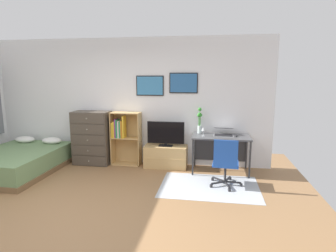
{
  "coord_description": "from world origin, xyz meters",
  "views": [
    {
      "loc": [
        1.83,
        -3.39,
        1.9
      ],
      "look_at": [
        1.04,
        1.5,
        1.01
      ],
      "focal_mm": 29.64,
      "sensor_mm": 36.0,
      "label": 1
    }
  ],
  "objects_px": {
    "computer_mouse": "(236,136)",
    "desk": "(221,141)",
    "dresser": "(92,138)",
    "office_chair": "(226,162)",
    "bamboo_vase": "(200,121)",
    "laptop": "(224,132)",
    "television": "(166,134)",
    "bookshelf": "(124,135)",
    "tv_stand": "(166,156)",
    "bed": "(18,161)",
    "wine_glass": "(203,129)"
  },
  "relations": [
    {
      "from": "tv_stand",
      "to": "television",
      "type": "xyz_separation_m",
      "value": [
        -0.0,
        -0.02,
        0.49
      ]
    },
    {
      "from": "television",
      "to": "bamboo_vase",
      "type": "relative_size",
      "value": 1.46
    },
    {
      "from": "laptop",
      "to": "computer_mouse",
      "type": "height_order",
      "value": "laptop"
    },
    {
      "from": "bamboo_vase",
      "to": "television",
      "type": "bearing_deg",
      "value": -172.45
    },
    {
      "from": "television",
      "to": "office_chair",
      "type": "relative_size",
      "value": 0.9
    },
    {
      "from": "tv_stand",
      "to": "office_chair",
      "type": "bearing_deg",
      "value": -37.22
    },
    {
      "from": "office_chair",
      "to": "wine_glass",
      "type": "distance_m",
      "value": 0.92
    },
    {
      "from": "office_chair",
      "to": "bookshelf",
      "type": "bearing_deg",
      "value": 159.83
    },
    {
      "from": "dresser",
      "to": "office_chair",
      "type": "relative_size",
      "value": 1.34
    },
    {
      "from": "desk",
      "to": "computer_mouse",
      "type": "distance_m",
      "value": 0.34
    },
    {
      "from": "bed",
      "to": "bookshelf",
      "type": "height_order",
      "value": "bookshelf"
    },
    {
      "from": "bookshelf",
      "to": "laptop",
      "type": "xyz_separation_m",
      "value": [
        2.11,
        -0.09,
        0.15
      ]
    },
    {
      "from": "tv_stand",
      "to": "laptop",
      "type": "bearing_deg",
      "value": -1.79
    },
    {
      "from": "desk",
      "to": "wine_glass",
      "type": "relative_size",
      "value": 6.25
    },
    {
      "from": "tv_stand",
      "to": "bamboo_vase",
      "type": "distance_m",
      "value": 1.03
    },
    {
      "from": "bookshelf",
      "to": "tv_stand",
      "type": "bearing_deg",
      "value": -3.4
    },
    {
      "from": "bookshelf",
      "to": "office_chair",
      "type": "bearing_deg",
      "value": -24.3
    },
    {
      "from": "desk",
      "to": "laptop",
      "type": "xyz_separation_m",
      "value": [
        0.05,
        -0.0,
        0.2
      ]
    },
    {
      "from": "wine_glass",
      "to": "dresser",
      "type": "bearing_deg",
      "value": 175.64
    },
    {
      "from": "bed",
      "to": "television",
      "type": "relative_size",
      "value": 2.52
    },
    {
      "from": "dresser",
      "to": "office_chair",
      "type": "xyz_separation_m",
      "value": [
        2.82,
        -0.89,
        -0.12
      ]
    },
    {
      "from": "bookshelf",
      "to": "television",
      "type": "bearing_deg",
      "value": -4.75
    },
    {
      "from": "bookshelf",
      "to": "laptop",
      "type": "relative_size",
      "value": 2.71
    },
    {
      "from": "tv_stand",
      "to": "television",
      "type": "relative_size",
      "value": 1.15
    },
    {
      "from": "bookshelf",
      "to": "tv_stand",
      "type": "height_order",
      "value": "bookshelf"
    },
    {
      "from": "television",
      "to": "laptop",
      "type": "xyz_separation_m",
      "value": [
        1.18,
        -0.01,
        0.09
      ]
    },
    {
      "from": "bamboo_vase",
      "to": "wine_glass",
      "type": "distance_m",
      "value": 0.3
    },
    {
      "from": "laptop",
      "to": "desk",
      "type": "bearing_deg",
      "value": -179.94
    },
    {
      "from": "dresser",
      "to": "office_chair",
      "type": "height_order",
      "value": "dresser"
    },
    {
      "from": "bed",
      "to": "television",
      "type": "distance_m",
      "value": 3.02
    },
    {
      "from": "bookshelf",
      "to": "tv_stand",
      "type": "relative_size",
      "value": 1.29
    },
    {
      "from": "bookshelf",
      "to": "tv_stand",
      "type": "distance_m",
      "value": 1.03
    },
    {
      "from": "desk",
      "to": "computer_mouse",
      "type": "height_order",
      "value": "computer_mouse"
    },
    {
      "from": "laptop",
      "to": "computer_mouse",
      "type": "bearing_deg",
      "value": -21.76
    },
    {
      "from": "bed",
      "to": "office_chair",
      "type": "height_order",
      "value": "office_chair"
    },
    {
      "from": "dresser",
      "to": "computer_mouse",
      "type": "xyz_separation_m",
      "value": [
        3.04,
        -0.13,
        0.18
      ]
    },
    {
      "from": "bed",
      "to": "office_chair",
      "type": "distance_m",
      "value": 4.09
    },
    {
      "from": "bookshelf",
      "to": "television",
      "type": "distance_m",
      "value": 0.94
    },
    {
      "from": "laptop",
      "to": "wine_glass",
      "type": "distance_m",
      "value": 0.43
    },
    {
      "from": "office_chair",
      "to": "computer_mouse",
      "type": "height_order",
      "value": "office_chair"
    },
    {
      "from": "desk",
      "to": "office_chair",
      "type": "bearing_deg",
      "value": -85.94
    },
    {
      "from": "bamboo_vase",
      "to": "desk",
      "type": "bearing_deg",
      "value": -13.47
    },
    {
      "from": "television",
      "to": "wine_glass",
      "type": "xyz_separation_m",
      "value": [
        0.78,
        -0.18,
        0.16
      ]
    },
    {
      "from": "television",
      "to": "wine_glass",
      "type": "distance_m",
      "value": 0.81
    },
    {
      "from": "laptop",
      "to": "wine_glass",
      "type": "bearing_deg",
      "value": -155.97
    },
    {
      "from": "computer_mouse",
      "to": "desk",
      "type": "bearing_deg",
      "value": 159.63
    },
    {
      "from": "office_chair",
      "to": "bamboo_vase",
      "type": "distance_m",
      "value": 1.22
    },
    {
      "from": "desk",
      "to": "laptop",
      "type": "height_order",
      "value": "laptop"
    },
    {
      "from": "computer_mouse",
      "to": "bamboo_vase",
      "type": "relative_size",
      "value": 0.2
    },
    {
      "from": "tv_stand",
      "to": "desk",
      "type": "height_order",
      "value": "desk"
    }
  ]
}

